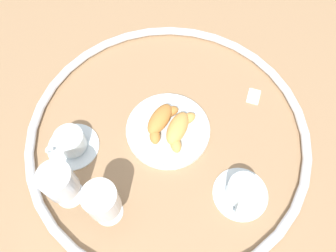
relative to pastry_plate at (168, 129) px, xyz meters
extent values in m
plane|color=#997551|center=(0.01, 0.01, -0.01)|extent=(2.20, 2.20, 0.00)
torus|color=silver|center=(0.01, 0.01, 0.00)|extent=(0.76, 0.76, 0.02)
cylinder|color=silver|center=(0.00, 0.00, 0.00)|extent=(0.23, 0.23, 0.01)
torus|color=silver|center=(0.00, 0.00, 0.00)|extent=(0.23, 0.23, 0.01)
ellipsoid|color=#BC7A38|center=(0.01, -0.03, 0.03)|extent=(0.11, 0.08, 0.04)
ellipsoid|color=#BC7A38|center=(0.05, 0.00, 0.02)|extent=(0.05, 0.05, 0.03)
ellipsoid|color=#BC7A38|center=(-0.03, -0.03, 0.02)|extent=(0.05, 0.04, 0.03)
ellipsoid|color=#D6994C|center=(-0.01, 0.03, 0.03)|extent=(0.11, 0.08, 0.04)
ellipsoid|color=#D6994C|center=(0.02, 0.05, 0.02)|extent=(0.05, 0.05, 0.03)
ellipsoid|color=#D6994C|center=(-0.05, 0.02, 0.02)|extent=(0.05, 0.04, 0.03)
cylinder|color=silver|center=(-0.01, 0.25, -0.01)|extent=(0.14, 0.14, 0.01)
cylinder|color=silver|center=(-0.01, 0.25, 0.02)|extent=(0.08, 0.08, 0.05)
cylinder|color=#937A60|center=(-0.01, 0.25, 0.05)|extent=(0.07, 0.07, 0.01)
torus|color=silver|center=(0.03, 0.27, 0.03)|extent=(0.04, 0.03, 0.04)
cylinder|color=silver|center=(0.21, -0.14, -0.01)|extent=(0.14, 0.14, 0.01)
cylinder|color=silver|center=(0.21, -0.14, 0.02)|extent=(0.08, 0.08, 0.05)
cylinder|color=#937A60|center=(0.21, -0.14, 0.05)|extent=(0.07, 0.07, 0.01)
torus|color=silver|center=(0.26, -0.15, 0.03)|extent=(0.04, 0.02, 0.04)
cylinder|color=white|center=(0.30, -0.04, -0.01)|extent=(0.07, 0.07, 0.01)
cylinder|color=white|center=(0.30, -0.04, 0.02)|extent=(0.01, 0.01, 0.05)
cylinder|color=white|center=(0.30, -0.04, 0.09)|extent=(0.08, 0.08, 0.08)
cylinder|color=#E0CC4C|center=(0.30, -0.04, 0.08)|extent=(0.07, 0.07, 0.05)
cylinder|color=white|center=(0.25, 0.06, -0.01)|extent=(0.07, 0.07, 0.01)
cylinder|color=white|center=(0.25, 0.06, 0.02)|extent=(0.01, 0.01, 0.05)
cylinder|color=white|center=(0.25, 0.06, 0.09)|extent=(0.08, 0.08, 0.08)
cylinder|color=#E0CC4C|center=(0.25, 0.06, 0.08)|extent=(0.07, 0.07, 0.05)
cube|color=white|center=(-0.26, 0.09, -0.01)|extent=(0.06, 0.05, 0.01)
camera|label=1|loc=(0.28, 0.29, 0.77)|focal=34.47mm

